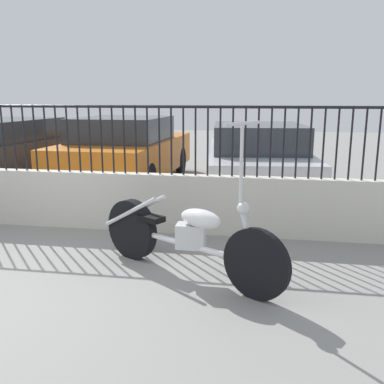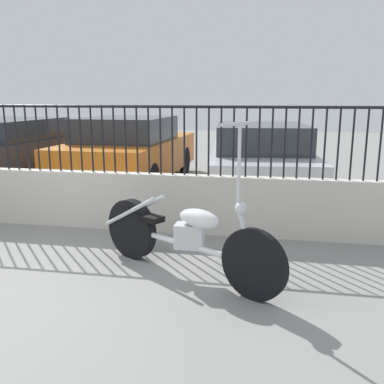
{
  "view_description": "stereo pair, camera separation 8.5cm",
  "coord_description": "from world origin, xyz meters",
  "px_view_note": "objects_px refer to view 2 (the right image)",
  "views": [
    {
      "loc": [
        2.66,
        -2.9,
        1.75
      ],
      "look_at": [
        1.87,
        1.77,
        0.7
      ],
      "focal_mm": 40.0,
      "sensor_mm": 36.0,
      "label": 1
    },
    {
      "loc": [
        2.74,
        -2.88,
        1.75
      ],
      "look_at": [
        1.87,
        1.77,
        0.7
      ],
      "focal_mm": 40.0,
      "sensor_mm": 36.0,
      "label": 2
    }
  ],
  "objects_px": {
    "car_dark_grey": "(12,150)",
    "car_silver": "(260,158)",
    "motorcycle_white": "(177,235)",
    "car_orange": "(129,150)"
  },
  "relations": [
    {
      "from": "car_dark_grey",
      "to": "car_silver",
      "type": "bearing_deg",
      "value": -86.91
    },
    {
      "from": "motorcycle_white",
      "to": "car_orange",
      "type": "height_order",
      "value": "motorcycle_white"
    },
    {
      "from": "car_orange",
      "to": "motorcycle_white",
      "type": "bearing_deg",
      "value": -153.79
    },
    {
      "from": "car_dark_grey",
      "to": "car_silver",
      "type": "xyz_separation_m",
      "value": [
        5.09,
        -0.04,
        -0.03
      ]
    },
    {
      "from": "car_orange",
      "to": "car_silver",
      "type": "height_order",
      "value": "car_orange"
    },
    {
      "from": "motorcycle_white",
      "to": "car_silver",
      "type": "relative_size",
      "value": 0.48
    },
    {
      "from": "car_dark_grey",
      "to": "car_silver",
      "type": "height_order",
      "value": "car_dark_grey"
    },
    {
      "from": "car_dark_grey",
      "to": "car_silver",
      "type": "relative_size",
      "value": 1.09
    },
    {
      "from": "motorcycle_white",
      "to": "car_silver",
      "type": "xyz_separation_m",
      "value": [
        0.7,
        3.97,
        0.25
      ]
    },
    {
      "from": "motorcycle_white",
      "to": "car_orange",
      "type": "relative_size",
      "value": 0.5
    }
  ]
}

